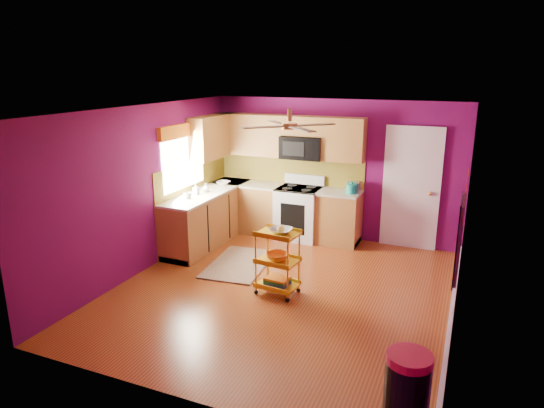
% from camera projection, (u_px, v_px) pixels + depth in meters
% --- Properties ---
extents(ground, '(5.00, 5.00, 0.00)m').
position_uv_depth(ground, '(283.00, 291.00, 6.79)').
color(ground, maroon).
rests_on(ground, ground).
extents(room_envelope, '(4.54, 5.04, 2.52)m').
position_uv_depth(room_envelope, '(286.00, 177.00, 6.34)').
color(room_envelope, '#610B4D').
rests_on(room_envelope, ground).
extents(lower_cabinets, '(2.81, 2.31, 0.94)m').
position_uv_depth(lower_cabinets, '(251.00, 215.00, 8.78)').
color(lower_cabinets, brown).
rests_on(lower_cabinets, ground).
extents(electric_range, '(0.76, 0.66, 1.13)m').
position_uv_depth(electric_range, '(299.00, 212.00, 8.79)').
color(electric_range, white).
rests_on(electric_range, ground).
extents(upper_cabinetry, '(2.80, 2.30, 1.26)m').
position_uv_depth(upper_cabinetry, '(264.00, 138.00, 8.69)').
color(upper_cabinetry, brown).
rests_on(upper_cabinetry, ground).
extents(left_window, '(0.08, 1.35, 1.08)m').
position_uv_depth(left_window, '(183.00, 147.00, 8.08)').
color(left_window, white).
rests_on(left_window, ground).
extents(panel_door, '(0.95, 0.11, 2.15)m').
position_uv_depth(panel_door, '(411.00, 190.00, 8.19)').
color(panel_door, white).
rests_on(panel_door, ground).
extents(right_wall_art, '(0.04, 2.74, 1.04)m').
position_uv_depth(right_wall_art, '(463.00, 218.00, 5.26)').
color(right_wall_art, black).
rests_on(right_wall_art, ground).
extents(ceiling_fan, '(1.01, 1.01, 0.26)m').
position_uv_depth(ceiling_fan, '(290.00, 125.00, 6.34)').
color(ceiling_fan, '#BF8C3F').
rests_on(ceiling_fan, ground).
extents(shag_rug, '(0.99, 1.47, 0.02)m').
position_uv_depth(shag_rug, '(239.00, 264.00, 7.69)').
color(shag_rug, black).
rests_on(shag_rug, ground).
extents(rolling_cart, '(0.59, 0.45, 0.99)m').
position_uv_depth(rolling_cart, '(278.00, 259.00, 6.58)').
color(rolling_cart, gold).
rests_on(rolling_cart, ground).
extents(trash_can, '(0.51, 0.51, 0.74)m').
position_uv_depth(trash_can, '(407.00, 393.00, 4.09)').
color(trash_can, black).
rests_on(trash_can, ground).
extents(teal_kettle, '(0.18, 0.18, 0.21)m').
position_uv_depth(teal_kettle, '(351.00, 189.00, 8.27)').
color(teal_kettle, '#139483').
rests_on(teal_kettle, lower_cabinets).
extents(toaster, '(0.22, 0.15, 0.18)m').
position_uv_depth(toaster, '(354.00, 186.00, 8.41)').
color(toaster, beige).
rests_on(toaster, lower_cabinets).
extents(soap_bottle_a, '(0.08, 0.09, 0.19)m').
position_uv_depth(soap_bottle_a, '(196.00, 189.00, 8.20)').
color(soap_bottle_a, '#EA3F72').
rests_on(soap_bottle_a, lower_cabinets).
extents(soap_bottle_b, '(0.12, 0.12, 0.15)m').
position_uv_depth(soap_bottle_b, '(206.00, 188.00, 8.36)').
color(soap_bottle_b, white).
rests_on(soap_bottle_b, lower_cabinets).
extents(counter_dish, '(0.24, 0.24, 0.06)m').
position_uv_depth(counter_dish, '(223.00, 183.00, 8.92)').
color(counter_dish, white).
rests_on(counter_dish, lower_cabinets).
extents(counter_cup, '(0.13, 0.13, 0.10)m').
position_uv_depth(counter_cup, '(188.00, 196.00, 7.95)').
color(counter_cup, white).
rests_on(counter_cup, lower_cabinets).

